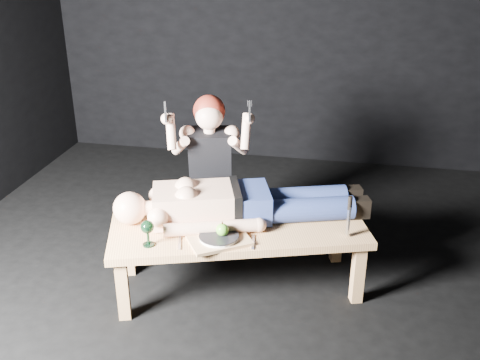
{
  "coord_description": "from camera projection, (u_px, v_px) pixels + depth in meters",
  "views": [
    {
      "loc": [
        0.4,
        -2.87,
        2.16
      ],
      "look_at": [
        -0.21,
        0.21,
        0.75
      ],
      "focal_mm": 41.84,
      "sensor_mm": 36.0,
      "label": 1
    }
  ],
  "objects": [
    {
      "name": "ground",
      "position": [
        266.0,
        304.0,
        3.53
      ],
      "size": [
        5.0,
        5.0,
        0.0
      ],
      "primitive_type": "plane",
      "color": "black",
      "rests_on": "ground"
    },
    {
      "name": "back_wall",
      "position": [
        311.0,
        8.0,
        5.15
      ],
      "size": [
        5.0,
        0.0,
        5.0
      ],
      "primitive_type": "plane",
      "rotation": [
        1.57,
        0.0,
        0.0
      ],
      "color": "black",
      "rests_on": "ground"
    },
    {
      "name": "table",
      "position": [
        239.0,
        257.0,
        3.61
      ],
      "size": [
        1.71,
        1.07,
        0.45
      ],
      "primitive_type": "cube",
      "rotation": [
        0.0,
        0.0,
        0.31
      ],
      "color": "tan",
      "rests_on": "ground"
    },
    {
      "name": "lying_man",
      "position": [
        244.0,
        199.0,
        3.58
      ],
      "size": [
        1.71,
        0.98,
        0.27
      ],
      "primitive_type": null,
      "rotation": [
        0.0,
        0.0,
        0.31
      ],
      "color": "#D8A88E",
      "rests_on": "table"
    },
    {
      "name": "kneeling_woman",
      "position": [
        211.0,
        169.0,
        3.97
      ],
      "size": [
        0.77,
        0.83,
        1.2
      ],
      "primitive_type": null,
      "rotation": [
        0.0,
        0.0,
        0.2
      ],
      "color": "black",
      "rests_on": "ground"
    },
    {
      "name": "serving_tray",
      "position": [
        219.0,
        240.0,
        3.35
      ],
      "size": [
        0.44,
        0.41,
        0.02
      ],
      "primitive_type": "cube",
      "rotation": [
        0.0,
        0.0,
        0.57
      ],
      "color": "tan",
      "rests_on": "table"
    },
    {
      "name": "plate",
      "position": [
        219.0,
        237.0,
        3.34
      ],
      "size": [
        0.33,
        0.33,
        0.02
      ],
      "primitive_type": "cylinder",
      "rotation": [
        0.0,
        0.0,
        0.57
      ],
      "color": "white",
      "rests_on": "serving_tray"
    },
    {
      "name": "apple",
      "position": [
        222.0,
        230.0,
        3.33
      ],
      "size": [
        0.08,
        0.08,
        0.08
      ],
      "primitive_type": "sphere",
      "color": "green",
      "rests_on": "plate"
    },
    {
      "name": "goblet",
      "position": [
        148.0,
        233.0,
        3.28
      ],
      "size": [
        0.1,
        0.1,
        0.16
      ],
      "primitive_type": null,
      "rotation": [
        0.0,
        0.0,
        0.31
      ],
      "color": "black",
      "rests_on": "table"
    },
    {
      "name": "fork_flat",
      "position": [
        180.0,
        242.0,
        3.34
      ],
      "size": [
        0.06,
        0.17,
        0.01
      ],
      "primitive_type": "cube",
      "rotation": [
        0.0,
        0.0,
        0.27
      ],
      "color": "#B2B2B7",
      "rests_on": "table"
    },
    {
      "name": "knife_flat",
      "position": [
        253.0,
        242.0,
        3.34
      ],
      "size": [
        0.04,
        0.17,
        0.01
      ],
      "primitive_type": "cube",
      "rotation": [
        0.0,
        0.0,
        0.14
      ],
      "color": "#B2B2B7",
      "rests_on": "table"
    },
    {
      "name": "spoon_flat",
      "position": [
        240.0,
        234.0,
        3.43
      ],
      "size": [
        0.14,
        0.12,
        0.01
      ],
      "primitive_type": "cube",
      "rotation": [
        0.0,
        0.0,
        0.91
      ],
      "color": "#B2B2B7",
      "rests_on": "table"
    },
    {
      "name": "carving_knife",
      "position": [
        349.0,
        217.0,
        3.36
      ],
      "size": [
        0.04,
        0.05,
        0.27
      ],
      "primitive_type": null,
      "rotation": [
        0.0,
        0.0,
        0.31
      ],
      "color": "#B2B2B7",
      "rests_on": "table"
    }
  ]
}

